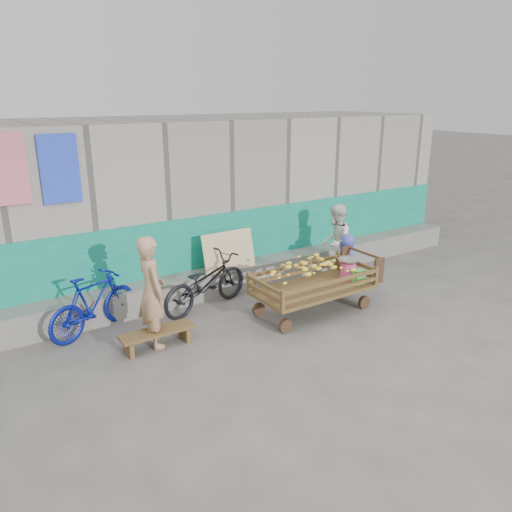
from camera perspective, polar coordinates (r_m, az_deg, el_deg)
ground at (r=7.24m, az=3.91°, el=-10.30°), size 80.00×80.00×0.00m
building_wall at (r=10.09m, az=-9.96°, el=6.50°), size 12.00×3.50×3.00m
banana_cart at (r=8.10m, az=6.38°, el=-2.41°), size 2.15×0.98×0.92m
bench at (r=7.26m, az=-11.24°, el=-8.82°), size 1.05×0.32×0.26m
vendor_man at (r=7.12m, az=-11.83°, el=-4.01°), size 0.40×0.60×1.62m
woman at (r=9.61m, az=9.08°, el=1.52°), size 0.92×0.89×1.49m
child at (r=9.45m, az=10.35°, el=-0.42°), size 0.56×0.45×0.98m
bicycle_dark at (r=8.30m, az=-5.79°, el=-3.06°), size 1.85×1.04×0.92m
bicycle_blue at (r=7.82m, az=-18.05°, el=-5.20°), size 1.61×0.98×0.93m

